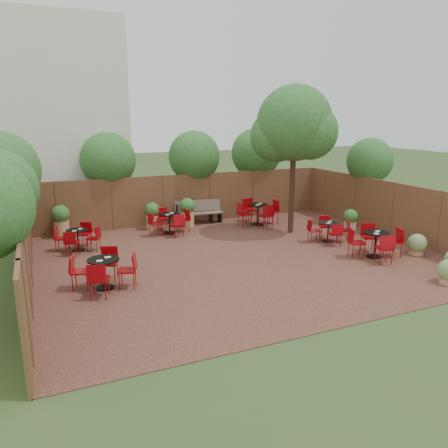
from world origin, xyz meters
name	(u,v)px	position (x,y,z in m)	size (l,w,h in m)	color
ground	(241,258)	(0.00, 0.00, 0.00)	(80.00, 80.00, 0.00)	#354F23
courtyard_paving	(241,257)	(0.00, 0.00, 0.01)	(12.00, 10.00, 0.02)	#3B1C18
fence_back	(188,199)	(0.00, 5.00, 1.00)	(12.00, 0.08, 2.00)	brown
fence_left	(27,250)	(-6.00, 0.00, 1.00)	(0.08, 10.00, 2.00)	brown
fence_right	(392,210)	(6.00, 0.00, 1.00)	(0.08, 10.00, 2.00)	brown
neighbour_building	(60,123)	(-4.50, 8.00, 4.00)	(5.00, 4.00, 8.00)	silver
overhang_foliage	(146,166)	(-2.17, 3.02, 2.64)	(15.29, 10.47, 2.35)	#235B1D
courtyard_tree	(294,128)	(2.98, 1.92, 3.87)	(2.83, 2.73, 5.37)	black
park_bench_left	(195,212)	(0.13, 4.63, 0.51)	(1.57, 0.62, 0.95)	brown
park_bench_right	(204,211)	(0.52, 4.63, 0.50)	(1.54, 0.60, 0.93)	brown
bistro_tables	(229,233)	(0.13, 1.24, 0.47)	(9.93, 6.84, 0.96)	black
planters	(168,216)	(-1.20, 3.85, 0.61)	(10.34, 4.43, 1.18)	#B07D58
low_shrubs	(437,257)	(4.76, -3.10, 0.32)	(1.77, 2.75, 0.66)	#B07D58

